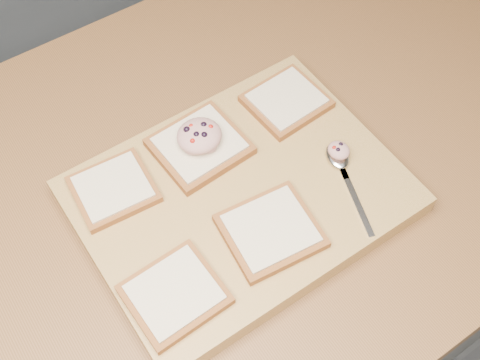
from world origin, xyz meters
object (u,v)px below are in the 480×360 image
at_px(spoon, 340,162).
at_px(cutting_board, 240,197).
at_px(tuna_salad_dollop, 199,135).
at_px(bread_far_center, 200,146).

bearing_deg(spoon, cutting_board, 162.76).
height_order(cutting_board, tuna_salad_dollop, tuna_salad_dollop).
relative_size(tuna_salad_dollop, spoon, 0.42).
distance_m(bread_far_center, tuna_salad_dollop, 0.02).
xyz_separation_m(bread_far_center, tuna_salad_dollop, (0.00, -0.00, 0.02)).
relative_size(cutting_board, tuna_salad_dollop, 6.68).
xyz_separation_m(bread_far_center, spoon, (0.16, -0.14, -0.00)).
height_order(cutting_board, bread_far_center, bread_far_center).
distance_m(tuna_salad_dollop, spoon, 0.21).
bearing_deg(bread_far_center, tuna_salad_dollop, -15.39).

